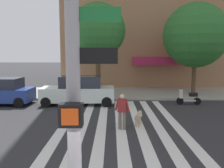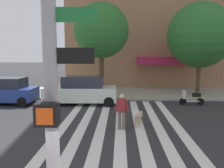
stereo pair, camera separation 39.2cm
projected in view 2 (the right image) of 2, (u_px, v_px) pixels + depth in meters
The scene contains 11 objects.
ground_plane at pixel (113, 131), 11.20m from camera, with size 160.00×160.00×0.00m, color #2B2B2D.
sidewalk_far at pixel (117, 93), 21.33m from camera, with size 80.00×6.00×0.15m, color #9E9A8C.
crosswalk_stripes at pixel (120, 131), 11.19m from camera, with size 5.85×13.84×0.01m.
traffic_light_pole at pixel (49, 50), 3.05m from camera, with size 0.74×0.46×5.80m.
parked_car_near_curb at pixel (5, 91), 17.07m from camera, with size 4.30×2.18×1.81m.
parked_car_behind_first at pixel (81, 91), 16.90m from camera, with size 4.91×2.00×1.95m.
parked_scooter at pixel (192, 98), 16.66m from camera, with size 1.63×0.50×1.11m.
street_tree_nearest at pixel (101, 31), 19.19m from camera, with size 4.26×4.26×7.18m.
street_tree_middle at pixel (200, 35), 19.66m from camera, with size 5.17×5.17×7.31m.
pedestrian_dog_walker at pixel (122, 110), 11.29m from camera, with size 0.70×0.33×1.64m.
dog_on_leash at pixel (139, 117), 11.95m from camera, with size 0.47×1.12×0.65m.
Camera 2 is at (0.31, -3.63, 3.49)m, focal length 40.00 mm.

